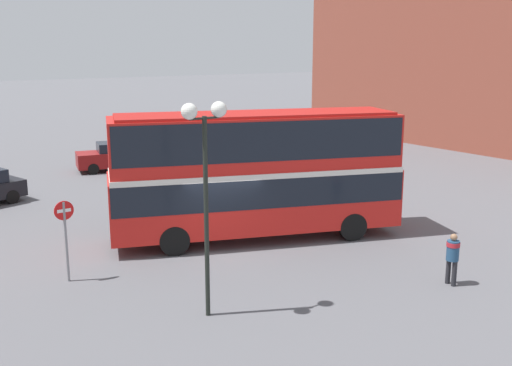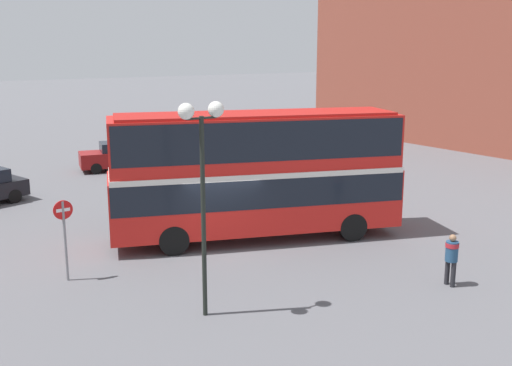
# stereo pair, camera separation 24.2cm
# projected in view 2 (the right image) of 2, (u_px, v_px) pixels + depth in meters

# --- Properties ---
(ground_plane) EXTENTS (240.00, 240.00, 0.00)m
(ground_plane) POSITION_uv_depth(u_px,v_px,m) (217.00, 249.00, 20.99)
(ground_plane) COLOR #5B5B60
(double_decker_bus) EXTENTS (10.70, 6.10, 4.65)m
(double_decker_bus) POSITION_uv_depth(u_px,v_px,m) (256.00, 168.00, 21.63)
(double_decker_bus) COLOR red
(double_decker_bus) RESTS_ON ground_plane
(pedestrian_foreground) EXTENTS (0.44, 0.44, 1.58)m
(pedestrian_foreground) POSITION_uv_depth(u_px,v_px,m) (452.00, 254.00, 17.56)
(pedestrian_foreground) COLOR #232328
(pedestrian_foreground) RESTS_ON ground_plane
(parked_car_side_street) EXTENTS (4.52, 2.70, 1.62)m
(parked_car_side_street) POSITION_uv_depth(u_px,v_px,m) (118.00, 156.00, 34.51)
(parked_car_side_street) COLOR maroon
(parked_car_side_street) RESTS_ON ground_plane
(street_lamp_twin_globe) EXTENTS (1.25, 0.41, 5.61)m
(street_lamp_twin_globe) POSITION_uv_depth(u_px,v_px,m) (202.00, 150.00, 14.85)
(street_lamp_twin_globe) COLOR black
(street_lamp_twin_globe) RESTS_ON ground_plane
(no_entry_sign) EXTENTS (0.58, 0.08, 2.50)m
(no_entry_sign) POSITION_uv_depth(u_px,v_px,m) (64.00, 228.00, 17.81)
(no_entry_sign) COLOR gray
(no_entry_sign) RESTS_ON ground_plane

